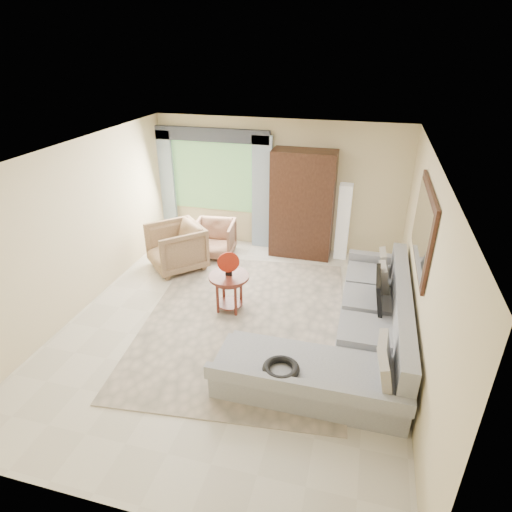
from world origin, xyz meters
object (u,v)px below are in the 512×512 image
(sectional_sofa, at_px, (355,336))
(tv_screen, at_px, (379,290))
(armchair_right, at_px, (214,239))
(floor_lamp, at_px, (343,222))
(armchair_left, at_px, (176,247))
(coffee_table, at_px, (229,292))
(armoire, at_px, (302,205))
(potted_plant, at_px, (167,233))

(sectional_sofa, distance_m, tv_screen, 0.77)
(armchair_right, distance_m, floor_lamp, 2.55)
(armchair_right, xyz_separation_m, floor_lamp, (2.45, 0.57, 0.39))
(armchair_left, xyz_separation_m, floor_lamp, (2.96, 1.26, 0.32))
(coffee_table, xyz_separation_m, armoire, (0.75, 2.32, 0.72))
(armoire, height_order, floor_lamp, armoire)
(sectional_sofa, distance_m, floor_lamp, 3.03)
(armchair_right, bearing_deg, armchair_left, -133.51)
(armchair_left, xyz_separation_m, armoire, (2.16, 1.20, 0.62))
(tv_screen, xyz_separation_m, potted_plant, (-4.30, 2.04, -0.46))
(sectional_sofa, distance_m, armoire, 3.24)
(tv_screen, bearing_deg, armchair_right, 150.04)
(tv_screen, distance_m, armchair_right, 3.65)
(coffee_table, bearing_deg, potted_plant, 135.28)
(armchair_left, relative_size, floor_lamp, 0.63)
(sectional_sofa, bearing_deg, coffee_table, 163.82)
(armchair_right, height_order, floor_lamp, floor_lamp)
(sectional_sofa, xyz_separation_m, armchair_left, (-3.39, 1.69, 0.15))
(armoire, relative_size, floor_lamp, 1.40)
(tv_screen, height_order, coffee_table, tv_screen)
(tv_screen, xyz_separation_m, coffee_table, (-2.25, 0.01, -0.39))
(sectional_sofa, relative_size, armchair_left, 3.65)
(sectional_sofa, relative_size, armoire, 1.65)
(coffee_table, xyz_separation_m, armchair_right, (-0.90, 1.81, 0.02))
(coffee_table, relative_size, armchair_left, 0.67)
(coffee_table, height_order, armoire, armoire)
(potted_plant, bearing_deg, armoire, 5.84)
(armoire, bearing_deg, armchair_left, -150.84)
(armchair_left, bearing_deg, coffee_table, 6.30)
(sectional_sofa, bearing_deg, potted_plant, 147.11)
(tv_screen, bearing_deg, floor_lamp, 106.33)
(tv_screen, distance_m, coffee_table, 2.28)
(tv_screen, xyz_separation_m, floor_lamp, (-0.70, 2.39, 0.03))
(armchair_left, height_order, armoire, armoire)
(sectional_sofa, distance_m, armchair_right, 3.74)
(armchair_right, distance_m, potted_plant, 1.18)
(armchair_left, relative_size, armchair_right, 1.21)
(floor_lamp, bearing_deg, armchair_left, -156.86)
(tv_screen, height_order, floor_lamp, floor_lamp)
(tv_screen, distance_m, potted_plant, 4.79)
(coffee_table, bearing_deg, tv_screen, -0.16)
(coffee_table, bearing_deg, armchair_right, 116.46)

